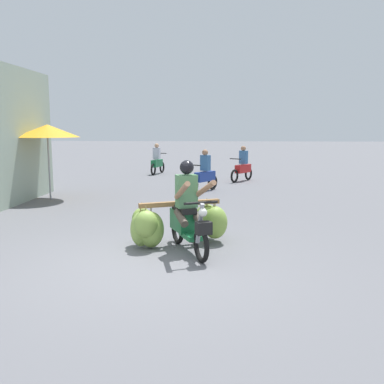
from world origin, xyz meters
The scene contains 6 objects.
ground_plane centered at (0.00, 0.00, 0.00)m, with size 120.00×120.00×0.00m, color slate.
motorbike_main_loaded centered at (0.38, 1.19, 0.48)m, with size 1.85×2.04×1.58m.
motorbike_distant_ahead_left centered at (1.97, 10.86, 0.57)m, with size 0.97×1.40×1.40m.
motorbike_distant_ahead_right centered at (-1.79, 13.27, 0.57)m, with size 0.61×1.60×1.40m.
motorbike_distant_far_ahead centered at (0.54, 8.00, 0.57)m, with size 0.98×1.39×1.40m.
market_umbrella_near_shop centered at (-3.98, 6.09, 2.02)m, with size 1.84×1.84×2.21m.
Camera 1 is at (1.00, -6.44, 2.13)m, focal length 40.79 mm.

